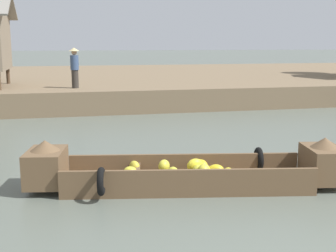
{
  "coord_description": "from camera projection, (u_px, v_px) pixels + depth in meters",
  "views": [
    {
      "loc": [
        -2.85,
        -2.78,
        2.81
      ],
      "look_at": [
        -0.6,
        7.15,
        0.89
      ],
      "focal_mm": 47.35,
      "sensor_mm": 36.0,
      "label": 1
    }
  ],
  "objects": [
    {
      "name": "riverbank_strip",
      "position": [
        115.0,
        81.0,
        27.06
      ],
      "size": [
        160.0,
        20.0,
        0.94
      ],
      "primitive_type": "cube",
      "color": "#756047",
      "rests_on": "ground"
    },
    {
      "name": "ground_plane",
      "position": [
        166.0,
        137.0,
        13.39
      ],
      "size": [
        300.0,
        300.0,
        0.0
      ],
      "primitive_type": "plane",
      "color": "#596056"
    },
    {
      "name": "banana_boat",
      "position": [
        186.0,
        171.0,
        8.66
      ],
      "size": [
        6.22,
        2.11,
        0.98
      ],
      "color": "brown",
      "rests_on": "ground"
    },
    {
      "name": "vendor_person",
      "position": [
        75.0,
        66.0,
        18.24
      ],
      "size": [
        0.44,
        0.44,
        1.66
      ],
      "color": "#332D28",
      "rests_on": "riverbank_strip"
    }
  ]
}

